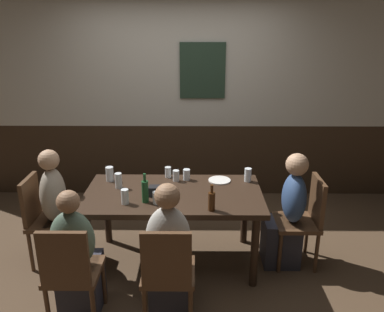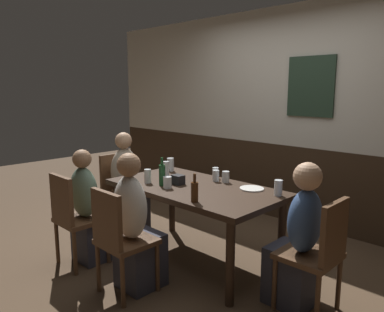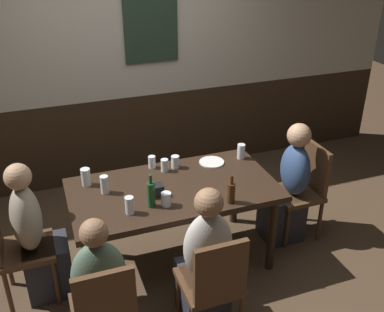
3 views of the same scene
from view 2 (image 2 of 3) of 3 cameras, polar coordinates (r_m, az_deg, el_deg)
name	(u,v)px [view 2 (image 2 of 3)]	position (r m, az deg, el deg)	size (l,w,h in m)	color
ground_plane	(195,260)	(3.77, 0.43, -15.54)	(12.00, 12.00, 0.00)	#4C3826
wall_back	(290,116)	(4.73, 14.61, 5.86)	(6.40, 0.13, 2.60)	#332316
dining_table	(195,195)	(3.53, 0.44, -5.90)	(1.64, 0.88, 0.74)	black
chair_head_east	(319,250)	(2.91, 18.69, -13.42)	(0.40, 0.40, 0.88)	#513521
chair_left_near	(73,215)	(3.65, -17.59, -8.50)	(0.40, 0.40, 0.88)	#513521
chair_head_west	(119,187)	(4.49, -11.00, -4.66)	(0.40, 0.40, 0.88)	#513521
chair_mid_near	(119,236)	(3.06, -11.07, -11.88)	(0.40, 0.40, 0.88)	#513521
person_head_east	(298,246)	(2.99, 15.80, -13.05)	(0.37, 0.34, 1.12)	#2D2D38
person_left_near	(90,215)	(3.73, -15.30, -8.63)	(0.34, 0.37, 1.09)	#2D2D38
person_head_west	(128,191)	(4.37, -9.78, -5.21)	(0.37, 0.34, 1.15)	#2D2D38
person_mid_near	(136,232)	(3.15, -8.58, -11.40)	(0.34, 0.37, 1.15)	#2D2D38
pint_glass_stout	(166,169)	(3.93, -3.98, -2.03)	(0.07, 0.07, 0.15)	silver
beer_glass_half	(278,189)	(3.27, 12.98, -4.90)	(0.07, 0.07, 0.14)	silver
pint_glass_amber	(216,176)	(3.69, 3.62, -3.12)	(0.06, 0.06, 0.11)	silver
tumbler_short	(170,165)	(4.13, -3.30, -1.36)	(0.08, 0.08, 0.14)	silver
highball_clear	(226,178)	(3.64, 5.14, -3.30)	(0.07, 0.07, 0.11)	silver
tumbler_water	(215,174)	(3.81, 3.58, -2.68)	(0.06, 0.06, 0.11)	silver
pint_glass_pale	(167,183)	(3.43, -3.76, -4.15)	(0.08, 0.08, 0.11)	silver
beer_glass_tall	(148,177)	(3.63, -6.75, -3.12)	(0.07, 0.07, 0.13)	silver
beer_bottle_green	(162,174)	(3.51, -4.57, -2.81)	(0.06, 0.06, 0.27)	#194723
beer_bottle_brown	(195,191)	(3.01, 0.39, -5.37)	(0.06, 0.06, 0.23)	#42230F
plate_white_large	(252,189)	(3.44, 9.08, -4.92)	(0.22, 0.22, 0.01)	white
condiment_caddy	(178,180)	(3.56, -2.14, -3.62)	(0.11, 0.09, 0.09)	black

